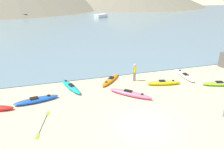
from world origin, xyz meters
TOP-DOWN VIEW (x-y plane):
  - ground_plane at (0.00, 0.00)m, footprint 400.00×400.00m
  - bay_water at (0.00, 42.79)m, footprint 160.00×70.00m
  - kayak_on_sand_0 at (-6.10, 4.79)m, footprint 3.13×1.20m
  - kayak_on_sand_1 at (3.89, 4.87)m, footprint 2.93×1.12m
  - kayak_on_sand_2 at (6.57, 5.90)m, footprint 0.91×3.14m
  - kayak_on_sand_3 at (-0.11, 6.80)m, footprint 2.43×2.65m
  - kayak_on_sand_4 at (-3.55, 6.41)m, footprint 1.57×3.34m
  - kayak_on_sand_5 at (8.34, 3.41)m, footprint 3.17×1.45m
  - kayak_on_sand_6 at (0.53, 3.80)m, footprint 2.83×2.76m
  - person_near_waterline at (1.88, 6.31)m, footprint 0.31×0.27m
  - moored_boat_0 at (9.38, 48.69)m, footprint 3.78×3.23m
  - moored_boat_1 at (-9.92, 56.57)m, footprint 2.83×6.05m
  - loose_paddle at (-5.69, 1.84)m, footprint 0.88×2.74m

SIDE VIEW (x-z plane):
  - ground_plane at x=0.00m, z-range 0.00..0.00m
  - loose_paddle at x=-5.69m, z-range 0.00..0.03m
  - bay_water at x=0.00m, z-range 0.00..0.06m
  - kayak_on_sand_3 at x=-0.11m, z-range -0.02..0.29m
  - kayak_on_sand_2 at x=6.57m, z-range -0.02..0.30m
  - kayak_on_sand_5 at x=8.34m, z-range -0.02..0.31m
  - kayak_on_sand_4 at x=-3.55m, z-range -0.02..0.32m
  - kayak_on_sand_0 at x=-6.10m, z-range -0.02..0.34m
  - kayak_on_sand_1 at x=3.89m, z-range -0.02..0.36m
  - kayak_on_sand_6 at x=0.53m, z-range -0.02..0.37m
  - moored_boat_0 at x=9.38m, z-range 0.06..0.94m
  - moored_boat_1 at x=-9.92m, z-range -0.19..1.46m
  - person_near_waterline at x=1.88m, z-range 0.11..1.65m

